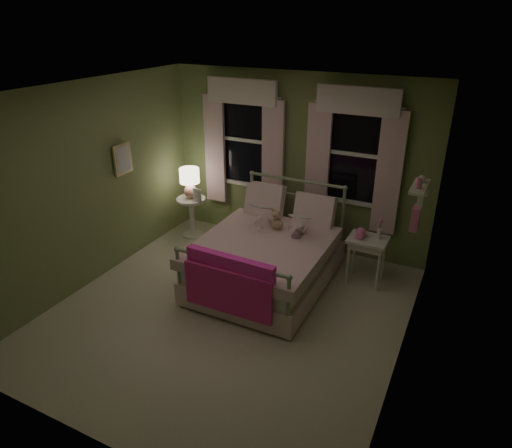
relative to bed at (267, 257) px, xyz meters
The scene contains 18 objects.
room_shell 1.25m from the bed, 98.36° to the right, with size 4.20×4.20×4.20m.
bed is the anchor object (origin of this frame).
pink_throw 1.04m from the bed, 89.69° to the right, with size 1.10×0.16×0.71m.
child_left 0.75m from the bed, 122.39° to the left, with size 0.26×0.17×0.70m, color #F7D1DD.
child_right 0.73m from the bed, 56.58° to the left, with size 0.32×0.25×0.65m, color #F7D1DD.
book_left 0.67m from the bed, 146.36° to the left, with size 0.20×0.27×0.03m, color beige.
book_right 0.64m from the bed, 32.61° to the left, with size 0.20×0.27×0.02m, color beige.
teddy_bear 0.50m from the bed, 88.85° to the left, with size 0.22×0.17×0.30m.
nightstand_left 1.83m from the bed, 156.24° to the left, with size 0.46×0.46×0.65m.
table_lamp 1.92m from the bed, 156.24° to the left, with size 0.31×0.31×0.48m.
book_nightstand 1.73m from the bed, 157.35° to the left, with size 0.16×0.22×0.02m, color beige.
nightstand_right 1.32m from the bed, 26.80° to the left, with size 0.50×0.40×0.64m.
pink_toy 1.27m from the bed, 28.71° to the left, with size 0.14×0.19×0.14m.
bud_vase 1.50m from the bed, 26.42° to the left, with size 0.06×0.06×0.28m.
window_left 1.98m from the bed, 129.12° to the left, with size 1.34×0.13×1.96m.
window_right 1.87m from the bed, 58.69° to the left, with size 1.34×0.13×1.96m.
wall_shelf 2.12m from the bed, ahead, with size 0.15×0.50×0.60m.
framed_picture 2.37m from the bed, behind, with size 0.03×0.32×0.42m.
Camera 1 is at (2.34, -3.95, 3.31)m, focal length 32.00 mm.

